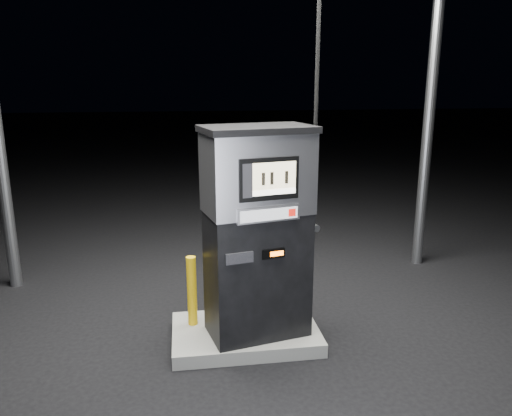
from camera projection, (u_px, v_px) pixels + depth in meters
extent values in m
plane|color=black|center=(245.00, 340.00, 5.56)|extent=(80.00, 80.00, 0.00)
cube|color=slate|center=(245.00, 334.00, 5.54)|extent=(1.60, 1.00, 0.15)
cylinder|color=gray|center=(429.00, 119.00, 7.34)|extent=(0.16, 0.16, 4.50)
cube|color=black|center=(257.00, 273.00, 5.28)|extent=(1.13, 0.80, 1.35)
cube|color=#B4B4BC|center=(257.00, 173.00, 5.01)|extent=(1.15, 0.82, 0.81)
cube|color=black|center=(257.00, 129.00, 4.90)|extent=(1.21, 0.87, 0.06)
cube|color=black|center=(269.00, 179.00, 4.73)|extent=(0.60, 0.16, 0.41)
cube|color=beige|center=(274.00, 176.00, 4.72)|extent=(0.43, 0.10, 0.26)
cube|color=white|center=(274.00, 192.00, 4.76)|extent=(0.43, 0.10, 0.05)
cube|color=#B4B4BC|center=(269.00, 214.00, 4.82)|extent=(0.64, 0.17, 0.15)
cube|color=#ADB0B5|center=(269.00, 215.00, 4.80)|extent=(0.58, 0.13, 0.11)
cube|color=#B6140C|center=(292.00, 213.00, 4.88)|extent=(0.07, 0.02, 0.08)
cube|color=black|center=(273.00, 254.00, 4.94)|extent=(0.24, 0.07, 0.10)
cube|color=orange|center=(277.00, 254.00, 4.94)|extent=(0.14, 0.03, 0.05)
cube|color=black|center=(239.00, 258.00, 4.82)|extent=(0.28, 0.08, 0.11)
cube|color=black|center=(307.00, 226.00, 5.36)|extent=(0.15, 0.21, 0.27)
cylinder|color=gray|center=(312.00, 226.00, 5.38)|extent=(0.12, 0.25, 0.08)
cylinder|color=black|center=(318.00, 50.00, 4.87)|extent=(0.05, 0.05, 3.35)
cylinder|color=yellow|center=(192.00, 291.00, 5.52)|extent=(0.13, 0.13, 0.80)
cylinder|color=yellow|center=(298.00, 295.00, 5.31)|extent=(0.14, 0.14, 0.88)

